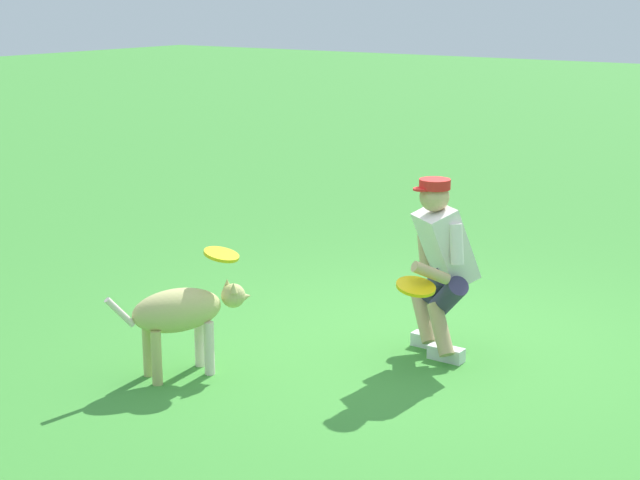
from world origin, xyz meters
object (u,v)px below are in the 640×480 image
object	(u,v)px
frisbee_flying	(221,255)
dog	(183,313)
person	(440,261)
frisbee_held	(416,287)

from	to	relation	value
frisbee_flying	dog	bearing A→B (deg)	70.47
person	dog	size ratio (longest dim) A/B	1.34
frisbee_flying	frisbee_held	xyz separation A→B (m)	(-1.17, -0.65, -0.19)
person	frisbee_flying	world-z (taller)	person
frisbee_held	person	bearing A→B (deg)	-87.29
dog	frisbee_flying	xyz separation A→B (m)	(-0.10, -0.29, 0.36)
person	frisbee_held	xyz separation A→B (m)	(-0.02, 0.39, -0.09)
person	dog	world-z (taller)	person
frisbee_flying	person	bearing A→B (deg)	-137.80
dog	frisbee_flying	bearing A→B (deg)	7.03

